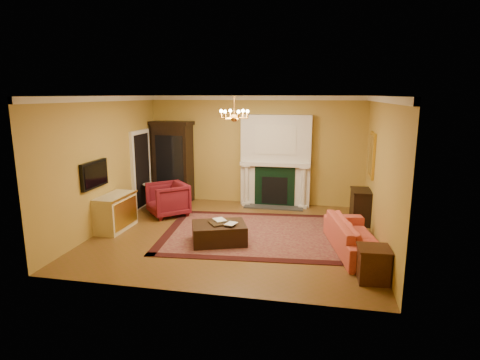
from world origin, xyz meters
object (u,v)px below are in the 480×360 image
(pedestal_table, at_px, (150,194))
(leather_ottoman, at_px, (219,233))
(coral_sofa, at_px, (356,231))
(console_table, at_px, (360,207))
(wingback_armchair, at_px, (168,198))
(china_cabinet, at_px, (173,163))
(end_table, at_px, (373,265))
(commode, at_px, (115,212))

(pedestal_table, distance_m, leather_ottoman, 3.29)
(coral_sofa, bearing_deg, console_table, -18.71)
(wingback_armchair, relative_size, coral_sofa, 0.43)
(console_table, xyz_separation_m, leather_ottoman, (-2.98, -1.94, -0.18))
(wingback_armchair, distance_m, leather_ottoman, 2.42)
(china_cabinet, height_order, console_table, china_cabinet)
(pedestal_table, distance_m, end_table, 6.34)
(end_table, bearing_deg, china_cabinet, 139.97)
(wingback_armchair, xyz_separation_m, commode, (-0.77, -1.27, -0.06))
(end_table, height_order, leather_ottoman, end_table)
(pedestal_table, distance_m, console_table, 5.45)
(leather_ottoman, bearing_deg, pedestal_table, 118.67)
(end_table, relative_size, console_table, 0.70)
(pedestal_table, distance_m, commode, 1.79)
(coral_sofa, distance_m, console_table, 1.86)
(coral_sofa, bearing_deg, pedestal_table, 56.88)
(china_cabinet, height_order, pedestal_table, china_cabinet)
(end_table, bearing_deg, pedestal_table, 148.16)
(end_table, bearing_deg, coral_sofa, 97.73)
(pedestal_table, bearing_deg, console_table, -2.36)
(commode, xyz_separation_m, leather_ottoman, (2.53, -0.38, -0.19))
(commode, relative_size, end_table, 1.95)
(coral_sofa, bearing_deg, commode, 75.52)
(wingback_armchair, bearing_deg, end_table, 17.77)
(pedestal_table, bearing_deg, end_table, -31.84)
(wingback_armchair, bearing_deg, china_cabinet, 153.95)
(commode, xyz_separation_m, console_table, (5.51, 1.57, -0.01))
(wingback_armchair, distance_m, commode, 1.48)
(pedestal_table, bearing_deg, commode, -91.96)
(pedestal_table, xyz_separation_m, console_table, (5.45, -0.22, 0.00))
(coral_sofa, relative_size, console_table, 2.70)
(china_cabinet, bearing_deg, wingback_armchair, -67.96)
(commode, bearing_deg, pedestal_table, 89.76)
(wingback_armchair, bearing_deg, console_table, 52.46)
(coral_sofa, height_order, leather_ottoman, coral_sofa)
(coral_sofa, bearing_deg, china_cabinet, 47.17)
(leather_ottoman, bearing_deg, commode, 151.53)
(commode, bearing_deg, coral_sofa, -1.27)
(pedestal_table, bearing_deg, leather_ottoman, -41.30)
(china_cabinet, xyz_separation_m, leather_ottoman, (2.15, -3.08, -0.88))
(commode, bearing_deg, leather_ottoman, -6.73)
(coral_sofa, distance_m, leather_ottoman, 2.76)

